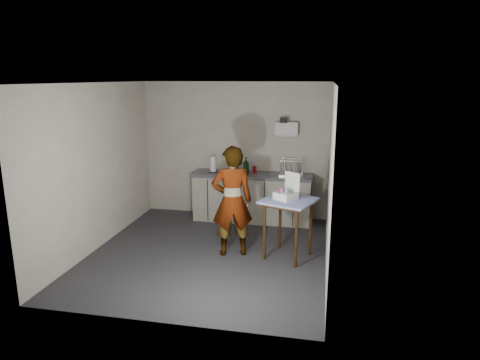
% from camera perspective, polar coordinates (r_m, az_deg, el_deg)
% --- Properties ---
extents(ground, '(4.00, 4.00, 0.00)m').
position_cam_1_polar(ground, '(6.81, -4.20, -9.64)').
color(ground, '#29292E').
rests_on(ground, ground).
extents(wall_back, '(3.60, 0.02, 2.60)m').
position_cam_1_polar(wall_back, '(8.31, -0.70, 4.01)').
color(wall_back, '#BDB5A4').
rests_on(wall_back, ground).
extents(wall_right, '(0.02, 4.00, 2.60)m').
position_cam_1_polar(wall_right, '(6.18, 11.80, 0.37)').
color(wall_right, '#BDB5A4').
rests_on(wall_right, ground).
extents(wall_left, '(0.02, 4.00, 2.60)m').
position_cam_1_polar(wall_left, '(7.10, -18.46, 1.66)').
color(wall_left, '#BDB5A4').
rests_on(wall_left, ground).
extents(ceiling, '(3.60, 4.00, 0.01)m').
position_cam_1_polar(ceiling, '(6.26, -4.62, 12.75)').
color(ceiling, silver).
rests_on(ceiling, wall_back).
extents(kitchen_counter, '(2.24, 0.62, 0.91)m').
position_cam_1_polar(kitchen_counter, '(8.15, 1.65, -2.48)').
color(kitchen_counter, black).
rests_on(kitchen_counter, ground).
extents(wall_shelf, '(0.42, 0.18, 0.37)m').
position_cam_1_polar(wall_shelf, '(8.03, 6.23, 6.82)').
color(wall_shelf, white).
rests_on(wall_shelf, ground).
extents(side_table, '(0.91, 0.91, 0.91)m').
position_cam_1_polar(side_table, '(6.41, 6.47, -3.61)').
color(side_table, '#3C1F0D').
rests_on(side_table, ground).
extents(standing_man, '(0.72, 0.58, 1.70)m').
position_cam_1_polar(standing_man, '(6.47, -1.06, -2.84)').
color(standing_man, '#B2A593').
rests_on(standing_man, ground).
extents(soap_bottle, '(0.17, 0.17, 0.32)m').
position_cam_1_polar(soap_bottle, '(7.95, 0.80, 1.88)').
color(soap_bottle, black).
rests_on(soap_bottle, kitchen_counter).
extents(soda_can, '(0.07, 0.07, 0.14)m').
position_cam_1_polar(soda_can, '(8.07, 1.98, 1.41)').
color(soda_can, red).
rests_on(soda_can, kitchen_counter).
extents(dark_bottle, '(0.07, 0.07, 0.24)m').
position_cam_1_polar(dark_bottle, '(8.10, -0.47, 1.81)').
color(dark_bottle, black).
rests_on(dark_bottle, kitchen_counter).
extents(paper_towel, '(0.17, 0.17, 0.31)m').
position_cam_1_polar(paper_towel, '(8.15, -3.64, 2.05)').
color(paper_towel, black).
rests_on(paper_towel, kitchen_counter).
extents(dish_rack, '(0.42, 0.32, 0.30)m').
position_cam_1_polar(dish_rack, '(7.96, 6.78, 1.13)').
color(dish_rack, silver).
rests_on(dish_rack, kitchen_counter).
extents(bakery_box, '(0.39, 0.39, 0.39)m').
position_cam_1_polar(bakery_box, '(6.38, 6.22, -1.78)').
color(bakery_box, white).
rests_on(bakery_box, side_table).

